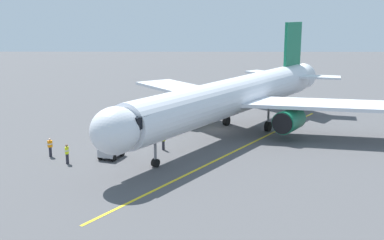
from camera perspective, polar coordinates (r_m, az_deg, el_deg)
name	(u,v)px	position (r m, az deg, el deg)	size (l,w,h in m)	color
ground_plane	(216,129)	(52.79, 2.87, -1.12)	(220.00, 220.00, 0.00)	#4C4C4F
apron_lead_in_line	(239,149)	(45.18, 5.61, -3.53)	(0.24, 40.00, 0.01)	yellow
airplane	(236,97)	(50.36, 5.26, 2.83)	(30.66, 35.56, 11.50)	silver
ground_crew_marshaller	(67,154)	(41.90, -14.78, -3.94)	(0.27, 0.41, 1.71)	#23232D
ground_crew_wing_walker	(163,141)	(44.68, -3.47, -2.50)	(0.41, 0.47, 1.71)	#23232D
ground_crew_loader	(50,147)	(44.37, -16.67, -3.13)	(0.47, 0.45, 1.71)	#23232D
tug_near_nose	(112,150)	(42.81, -9.64, -3.59)	(2.19, 2.67, 1.50)	#9E9EA3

